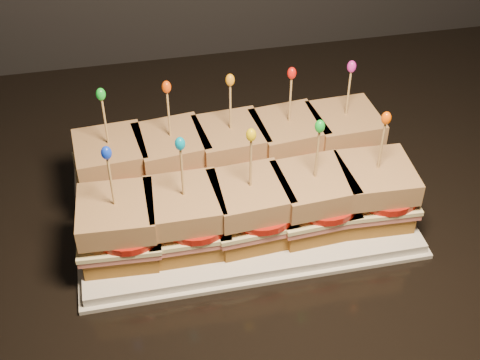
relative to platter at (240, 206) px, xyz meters
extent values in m
cube|color=black|center=(-0.09, 0.07, -0.03)|extent=(2.29, 0.75, 0.03)
cube|color=silver|center=(0.00, 0.00, 0.00)|extent=(0.43, 0.26, 0.02)
cube|color=silver|center=(0.00, 0.00, -0.01)|extent=(0.44, 0.28, 0.01)
cube|color=brown|center=(-0.16, 0.06, 0.02)|extent=(0.09, 0.09, 0.02)
cube|color=#B15A4C|center=(-0.16, 0.06, 0.04)|extent=(0.10, 0.10, 0.01)
cube|color=beige|center=(-0.16, 0.06, 0.04)|extent=(0.10, 0.10, 0.01)
cylinder|color=#AE1A0F|center=(-0.15, 0.06, 0.05)|extent=(0.09, 0.09, 0.01)
cube|color=brown|center=(-0.16, 0.06, 0.07)|extent=(0.10, 0.10, 0.03)
cylinder|color=tan|center=(-0.16, 0.06, 0.12)|extent=(0.00, 0.00, 0.09)
ellipsoid|color=green|center=(-0.16, 0.06, 0.16)|extent=(0.01, 0.01, 0.02)
cube|color=brown|center=(-0.08, 0.06, 0.02)|extent=(0.10, 0.10, 0.02)
cube|color=#B15A4C|center=(-0.08, 0.06, 0.04)|extent=(0.11, 0.10, 0.01)
cube|color=beige|center=(-0.08, 0.06, 0.04)|extent=(0.11, 0.11, 0.01)
cylinder|color=#AE1A0F|center=(-0.07, 0.06, 0.05)|extent=(0.09, 0.09, 0.01)
cube|color=brown|center=(-0.08, 0.06, 0.07)|extent=(0.10, 0.10, 0.03)
cylinder|color=tan|center=(-0.08, 0.06, 0.12)|extent=(0.00, 0.00, 0.09)
ellipsoid|color=#ED4908|center=(-0.08, 0.06, 0.16)|extent=(0.01, 0.01, 0.02)
cube|color=brown|center=(0.00, 0.06, 0.02)|extent=(0.09, 0.09, 0.02)
cube|color=#B15A4C|center=(0.00, 0.06, 0.04)|extent=(0.10, 0.10, 0.01)
cube|color=beige|center=(0.00, 0.06, 0.04)|extent=(0.11, 0.10, 0.01)
cylinder|color=#AE1A0F|center=(0.01, 0.06, 0.05)|extent=(0.09, 0.09, 0.01)
cube|color=brown|center=(0.00, 0.06, 0.07)|extent=(0.10, 0.10, 0.03)
cylinder|color=tan|center=(0.00, 0.06, 0.12)|extent=(0.00, 0.00, 0.09)
ellipsoid|color=orange|center=(0.00, 0.06, 0.16)|extent=(0.01, 0.01, 0.02)
cube|color=brown|center=(0.08, 0.06, 0.02)|extent=(0.10, 0.10, 0.02)
cube|color=#B15A4C|center=(0.08, 0.06, 0.04)|extent=(0.11, 0.10, 0.01)
cube|color=beige|center=(0.08, 0.06, 0.04)|extent=(0.11, 0.11, 0.01)
cylinder|color=#AE1A0F|center=(0.09, 0.06, 0.05)|extent=(0.09, 0.09, 0.01)
cube|color=brown|center=(0.08, 0.06, 0.07)|extent=(0.10, 0.10, 0.03)
cylinder|color=tan|center=(0.08, 0.06, 0.12)|extent=(0.00, 0.00, 0.09)
ellipsoid|color=red|center=(0.08, 0.06, 0.16)|extent=(0.01, 0.01, 0.02)
cube|color=brown|center=(0.16, 0.06, 0.02)|extent=(0.09, 0.09, 0.02)
cube|color=#B15A4C|center=(0.16, 0.06, 0.04)|extent=(0.10, 0.10, 0.01)
cube|color=beige|center=(0.16, 0.06, 0.04)|extent=(0.10, 0.10, 0.01)
cylinder|color=#AE1A0F|center=(0.17, 0.06, 0.05)|extent=(0.09, 0.09, 0.01)
cube|color=brown|center=(0.16, 0.06, 0.07)|extent=(0.09, 0.09, 0.03)
cylinder|color=tan|center=(0.16, 0.06, 0.12)|extent=(0.00, 0.00, 0.09)
ellipsoid|color=#CD219F|center=(0.16, 0.06, 0.16)|extent=(0.01, 0.01, 0.02)
cube|color=brown|center=(-0.16, -0.06, 0.02)|extent=(0.09, 0.09, 0.02)
cube|color=#B15A4C|center=(-0.16, -0.06, 0.04)|extent=(0.10, 0.10, 0.01)
cube|color=beige|center=(-0.16, -0.06, 0.04)|extent=(0.10, 0.10, 0.01)
cylinder|color=#AE1A0F|center=(-0.15, -0.07, 0.05)|extent=(0.09, 0.09, 0.01)
cube|color=brown|center=(-0.16, -0.06, 0.07)|extent=(0.10, 0.10, 0.03)
cylinder|color=tan|center=(-0.16, -0.06, 0.12)|extent=(0.00, 0.00, 0.09)
ellipsoid|color=#1035DD|center=(-0.16, -0.06, 0.16)|extent=(0.01, 0.01, 0.02)
cube|color=brown|center=(-0.08, -0.06, 0.02)|extent=(0.09, 0.09, 0.02)
cube|color=#B15A4C|center=(-0.08, -0.06, 0.04)|extent=(0.10, 0.09, 0.01)
cube|color=beige|center=(-0.08, -0.06, 0.04)|extent=(0.10, 0.10, 0.01)
cylinder|color=#AE1A0F|center=(-0.07, -0.07, 0.05)|extent=(0.09, 0.09, 0.01)
cube|color=brown|center=(-0.08, -0.06, 0.07)|extent=(0.09, 0.09, 0.03)
cylinder|color=tan|center=(-0.08, -0.06, 0.12)|extent=(0.00, 0.00, 0.09)
ellipsoid|color=#038DB7|center=(-0.08, -0.06, 0.16)|extent=(0.01, 0.01, 0.02)
cube|color=brown|center=(0.00, -0.06, 0.02)|extent=(0.09, 0.09, 0.02)
cube|color=#B15A4C|center=(0.00, -0.06, 0.04)|extent=(0.10, 0.10, 0.01)
cube|color=beige|center=(0.00, -0.06, 0.04)|extent=(0.11, 0.10, 0.01)
cylinder|color=#AE1A0F|center=(0.01, -0.07, 0.05)|extent=(0.09, 0.09, 0.01)
cube|color=brown|center=(0.00, -0.06, 0.07)|extent=(0.10, 0.10, 0.03)
cylinder|color=tan|center=(0.00, -0.06, 0.12)|extent=(0.00, 0.00, 0.09)
ellipsoid|color=yellow|center=(0.00, -0.06, 0.16)|extent=(0.01, 0.01, 0.02)
cube|color=brown|center=(0.08, -0.06, 0.02)|extent=(0.09, 0.09, 0.02)
cube|color=#B15A4C|center=(0.08, -0.06, 0.04)|extent=(0.10, 0.10, 0.01)
cube|color=beige|center=(0.08, -0.06, 0.04)|extent=(0.10, 0.10, 0.01)
cylinder|color=#AE1A0F|center=(0.09, -0.07, 0.05)|extent=(0.09, 0.09, 0.01)
cube|color=brown|center=(0.08, -0.06, 0.07)|extent=(0.10, 0.10, 0.03)
cylinder|color=tan|center=(0.08, -0.06, 0.12)|extent=(0.00, 0.00, 0.09)
ellipsoid|color=green|center=(0.08, -0.06, 0.16)|extent=(0.01, 0.01, 0.02)
cube|color=brown|center=(0.16, -0.06, 0.02)|extent=(0.09, 0.09, 0.02)
cube|color=#B15A4C|center=(0.16, -0.06, 0.04)|extent=(0.10, 0.10, 0.01)
cube|color=beige|center=(0.16, -0.06, 0.04)|extent=(0.10, 0.10, 0.01)
cylinder|color=#AE1A0F|center=(0.17, -0.07, 0.05)|extent=(0.09, 0.09, 0.01)
cube|color=brown|center=(0.16, -0.06, 0.07)|extent=(0.09, 0.09, 0.03)
cylinder|color=tan|center=(0.16, -0.06, 0.12)|extent=(0.00, 0.00, 0.09)
ellipsoid|color=#FA5601|center=(0.16, -0.06, 0.16)|extent=(0.01, 0.01, 0.02)
camera|label=1|loc=(-0.14, -0.66, 0.61)|focal=50.00mm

